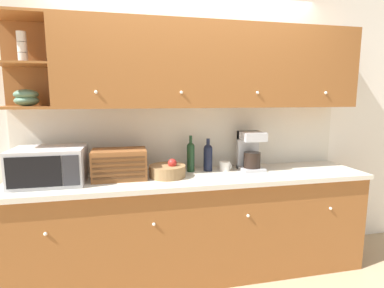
{
  "coord_description": "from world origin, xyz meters",
  "views": [
    {
      "loc": [
        -0.56,
        -2.77,
        1.58
      ],
      "look_at": [
        0.0,
        -0.21,
        1.17
      ],
      "focal_mm": 28.0,
      "sensor_mm": 36.0,
      "label": 1
    }
  ],
  "objects_px": {
    "bread_box": "(120,164)",
    "second_wine_bottle": "(191,156)",
    "microwave": "(50,166)",
    "wine_bottle": "(208,156)",
    "fruit_basket": "(168,171)",
    "mug": "(225,166)",
    "coffee_maker": "(251,151)"
  },
  "relations": [
    {
      "from": "mug",
      "to": "coffee_maker",
      "type": "xyz_separation_m",
      "value": [
        0.24,
        -0.02,
        0.14
      ]
    },
    {
      "from": "fruit_basket",
      "to": "wine_bottle",
      "type": "relative_size",
      "value": 1.03
    },
    {
      "from": "microwave",
      "to": "coffee_maker",
      "type": "relative_size",
      "value": 1.48
    },
    {
      "from": "second_wine_bottle",
      "to": "mug",
      "type": "bearing_deg",
      "value": -7.33
    },
    {
      "from": "second_wine_bottle",
      "to": "mug",
      "type": "xyz_separation_m",
      "value": [
        0.31,
        -0.04,
        -0.11
      ]
    },
    {
      "from": "fruit_basket",
      "to": "second_wine_bottle",
      "type": "distance_m",
      "value": 0.29
    },
    {
      "from": "microwave",
      "to": "bread_box",
      "type": "relative_size",
      "value": 1.21
    },
    {
      "from": "microwave",
      "to": "fruit_basket",
      "type": "bearing_deg",
      "value": -0.25
    },
    {
      "from": "bread_box",
      "to": "second_wine_bottle",
      "type": "relative_size",
      "value": 1.32
    },
    {
      "from": "microwave",
      "to": "wine_bottle",
      "type": "xyz_separation_m",
      "value": [
        1.33,
        0.14,
        -0.01
      ]
    },
    {
      "from": "bread_box",
      "to": "second_wine_bottle",
      "type": "distance_m",
      "value": 0.64
    },
    {
      "from": "microwave",
      "to": "second_wine_bottle",
      "type": "height_order",
      "value": "second_wine_bottle"
    },
    {
      "from": "bread_box",
      "to": "wine_bottle",
      "type": "height_order",
      "value": "wine_bottle"
    },
    {
      "from": "bread_box",
      "to": "second_wine_bottle",
      "type": "xyz_separation_m",
      "value": [
        0.63,
        0.12,
        0.02
      ]
    },
    {
      "from": "bread_box",
      "to": "wine_bottle",
      "type": "relative_size",
      "value": 1.46
    },
    {
      "from": "wine_bottle",
      "to": "microwave",
      "type": "bearing_deg",
      "value": -174.19
    },
    {
      "from": "bread_box",
      "to": "mug",
      "type": "xyz_separation_m",
      "value": [
        0.95,
        0.08,
        -0.08
      ]
    },
    {
      "from": "second_wine_bottle",
      "to": "bread_box",
      "type": "bearing_deg",
      "value": -169.42
    },
    {
      "from": "fruit_basket",
      "to": "second_wine_bottle",
      "type": "height_order",
      "value": "second_wine_bottle"
    },
    {
      "from": "bread_box",
      "to": "mug",
      "type": "bearing_deg",
      "value": 4.7
    },
    {
      "from": "bread_box",
      "to": "fruit_basket",
      "type": "relative_size",
      "value": 1.42
    },
    {
      "from": "bread_box",
      "to": "coffee_maker",
      "type": "relative_size",
      "value": 1.22
    },
    {
      "from": "mug",
      "to": "fruit_basket",
      "type": "bearing_deg",
      "value": -169.21
    },
    {
      "from": "fruit_basket",
      "to": "wine_bottle",
      "type": "bearing_deg",
      "value": 19.42
    },
    {
      "from": "fruit_basket",
      "to": "second_wine_bottle",
      "type": "bearing_deg",
      "value": 31.62
    },
    {
      "from": "microwave",
      "to": "mug",
      "type": "bearing_deg",
      "value": 3.89
    },
    {
      "from": "second_wine_bottle",
      "to": "mug",
      "type": "distance_m",
      "value": 0.33
    },
    {
      "from": "bread_box",
      "to": "coffee_maker",
      "type": "bearing_deg",
      "value": 2.9
    },
    {
      "from": "bread_box",
      "to": "second_wine_bottle",
      "type": "bearing_deg",
      "value": 10.58
    },
    {
      "from": "wine_bottle",
      "to": "second_wine_bottle",
      "type": "bearing_deg",
      "value": 177.88
    },
    {
      "from": "second_wine_bottle",
      "to": "coffee_maker",
      "type": "height_order",
      "value": "coffee_maker"
    },
    {
      "from": "fruit_basket",
      "to": "wine_bottle",
      "type": "height_order",
      "value": "wine_bottle"
    }
  ]
}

